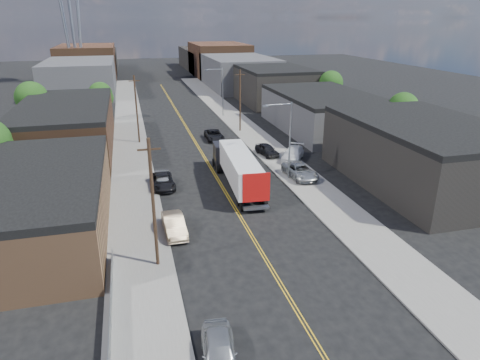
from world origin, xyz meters
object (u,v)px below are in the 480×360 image
car_left_b (174,225)px  car_ahead_truck (214,135)px  car_left_c (163,181)px  car_right_lot_b (293,154)px  car_left_d (163,182)px  semi_truck (236,165)px  car_right_lot_a (300,171)px  car_left_a (219,351)px  car_right_lot_c (267,150)px

car_left_b → car_ahead_truck: size_ratio=0.92×
car_left_c → car_right_lot_b: 18.19m
car_left_d → car_ahead_truck: car_ahead_truck is taller
car_left_c → car_left_d: (0.00, 0.07, -0.07)m
semi_truck → car_right_lot_a: size_ratio=2.74×
car_left_c → car_right_lot_b: car_right_lot_b is taller
car_left_c → car_left_d: bearing=88.3°
car_ahead_truck → car_left_a: bearing=-100.0°
car_right_lot_b → car_right_lot_c: car_right_lot_b is taller
semi_truck → car_right_lot_a: semi_truck is taller
semi_truck → car_right_lot_c: size_ratio=3.49×
car_left_c → car_ahead_truck: size_ratio=0.98×
car_right_lot_a → car_ahead_truck: bearing=104.2°
car_left_b → car_ahead_truck: car_left_b is taller
car_left_b → car_right_lot_b: (17.40, 16.43, 0.15)m
semi_truck → car_ahead_truck: (1.34, 19.28, -1.57)m
car_ahead_truck → car_right_lot_c: bearing=-61.1°
car_left_b → car_left_d: 11.21m
car_left_a → car_ahead_truck: size_ratio=0.87×
semi_truck → car_left_b: size_ratio=3.19×
car_left_a → car_right_lot_a: size_ratio=0.81×
car_right_lot_a → car_right_lot_b: bearing=71.7°
car_left_a → car_left_d: bearing=98.5°
car_left_a → car_right_lot_a: bearing=66.6°
car_ahead_truck → car_left_d: bearing=-116.7°
car_left_c → car_left_a: bearing=-90.3°
car_right_lot_b → car_ahead_truck: 15.00m
car_right_lot_c → semi_truck: bearing=-135.7°
car_right_lot_a → car_right_lot_c: size_ratio=1.27×
car_right_lot_b → car_right_lot_a: bearing=-72.0°
semi_truck → car_left_c: size_ratio=3.00×
semi_truck → car_left_b: (-8.08, -9.84, -1.51)m
car_right_lot_a → car_left_b: bearing=-151.8°
car_left_b → car_left_c: bearing=87.6°
car_left_a → car_left_c: 26.76m
car_left_c → car_right_lot_c: (14.70, 8.00, 0.19)m
car_ahead_truck → semi_truck: bearing=-92.9°
car_left_d → car_right_lot_c: (14.70, 7.93, 0.26)m
car_left_b → car_right_lot_c: 24.13m
semi_truck → car_left_b: 12.82m
car_left_d → car_right_lot_c: bearing=32.1°
semi_truck → car_right_lot_b: (9.32, 6.58, -1.36)m
car_right_lot_a → car_right_lot_c: (-1.04, 9.22, -0.03)m
car_left_d → car_right_lot_c: size_ratio=1.00×
semi_truck → car_left_a: semi_truck is taller
car_left_b → car_right_lot_c: size_ratio=1.09×
car_left_a → car_right_lot_c: car_right_lot_c is taller
car_left_c → car_right_lot_a: (15.74, -1.22, 0.22)m
semi_truck → car_left_c: (-8.08, 1.29, -1.59)m
car_left_a → car_left_c: car_left_a is taller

